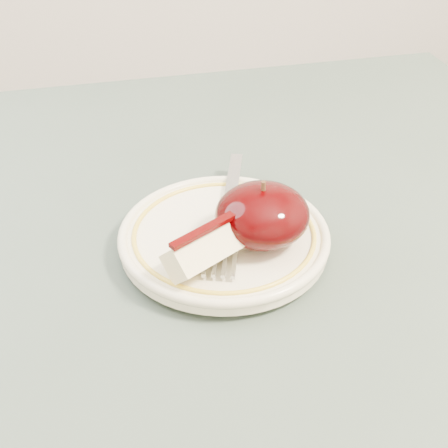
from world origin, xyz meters
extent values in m
cylinder|color=brown|center=(0.40, 0.40, 0.35)|extent=(0.05, 0.05, 0.71)
cube|color=#425149|center=(0.00, 0.00, 0.73)|extent=(0.90, 0.90, 0.04)
cylinder|color=#EEE7C8|center=(0.03, 0.05, 0.75)|extent=(0.10, 0.10, 0.01)
cylinder|color=#EEE7C8|center=(0.03, 0.05, 0.76)|extent=(0.19, 0.19, 0.01)
torus|color=#EEE7C8|center=(0.03, 0.05, 0.77)|extent=(0.19, 0.19, 0.01)
torus|color=gold|center=(0.03, 0.05, 0.77)|extent=(0.16, 0.16, 0.00)
ellipsoid|color=black|center=(0.06, 0.03, 0.79)|extent=(0.08, 0.08, 0.05)
cylinder|color=#472D19|center=(0.06, 0.03, 0.82)|extent=(0.00, 0.00, 0.01)
cube|color=beige|center=(0.01, 0.01, 0.79)|extent=(0.09, 0.07, 0.04)
cube|color=#360102|center=(0.01, 0.01, 0.81)|extent=(0.08, 0.05, 0.00)
cube|color=#96999E|center=(0.06, 0.12, 0.77)|extent=(0.04, 0.10, 0.00)
cube|color=#96999E|center=(0.04, 0.06, 0.77)|extent=(0.02, 0.03, 0.00)
cube|color=#96999E|center=(0.03, 0.03, 0.77)|extent=(0.03, 0.03, 0.00)
cube|color=#96999E|center=(0.03, 0.00, 0.77)|extent=(0.02, 0.04, 0.00)
cube|color=#96999E|center=(0.02, 0.00, 0.77)|extent=(0.02, 0.04, 0.00)
cube|color=#96999E|center=(0.01, 0.01, 0.77)|extent=(0.02, 0.04, 0.00)
cube|color=#96999E|center=(0.01, 0.01, 0.77)|extent=(0.02, 0.04, 0.00)
camera|label=1|loc=(-0.07, -0.38, 1.10)|focal=50.00mm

